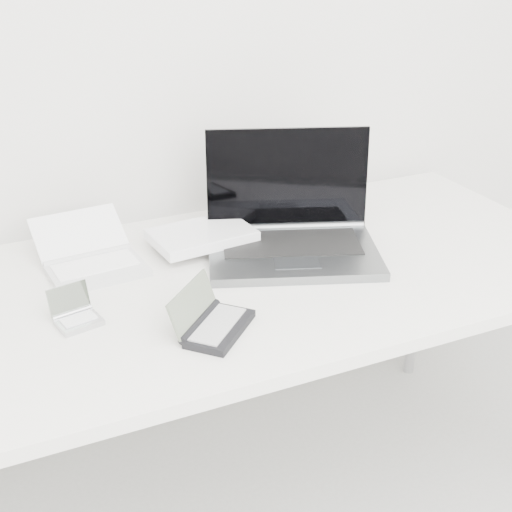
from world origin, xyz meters
name	(u,v)px	position (x,y,z in m)	size (l,w,h in m)	color
desk	(260,287)	(0.00, 1.55, 0.68)	(1.60, 0.80, 0.73)	white
laptop_large	(272,232)	(0.07, 1.64, 0.78)	(0.56, 0.44, 0.28)	slate
netbook_open_white	(92,260)	(-0.35, 1.73, 0.75)	(0.24, 0.28, 0.09)	silver
pda_silver	(76,316)	(-0.44, 1.49, 0.75)	(0.10, 0.10, 0.07)	#B5B5BA
palmtop_charcoal	(212,322)	(-0.20, 1.35, 0.75)	(0.20, 0.20, 0.09)	black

